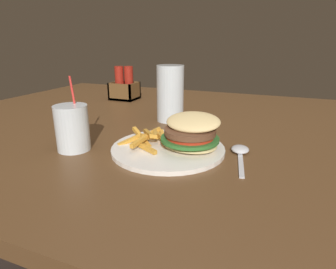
{
  "coord_description": "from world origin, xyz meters",
  "views": [
    {
      "loc": [
        0.29,
        -0.79,
        0.97
      ],
      "look_at": [
        0.07,
        -0.22,
        0.77
      ],
      "focal_mm": 30.0,
      "sensor_mm": 36.0,
      "label": 1
    }
  ],
  "objects_px": {
    "beer_glass": "(170,95)",
    "condiment_caddy": "(124,87)",
    "spoon": "(240,151)",
    "meal_plate_near": "(180,139)",
    "juice_glass": "(72,129)"
  },
  "relations": [
    {
      "from": "beer_glass",
      "to": "condiment_caddy",
      "type": "height_order",
      "value": "beer_glass"
    },
    {
      "from": "spoon",
      "to": "meal_plate_near",
      "type": "bearing_deg",
      "value": 95.9
    },
    {
      "from": "juice_glass",
      "to": "condiment_caddy",
      "type": "relative_size",
      "value": 1.2
    },
    {
      "from": "beer_glass",
      "to": "spoon",
      "type": "height_order",
      "value": "beer_glass"
    },
    {
      "from": "spoon",
      "to": "condiment_caddy",
      "type": "height_order",
      "value": "condiment_caddy"
    },
    {
      "from": "meal_plate_near",
      "to": "juice_glass",
      "type": "xyz_separation_m",
      "value": [
        -0.23,
        -0.08,
        0.02
      ]
    },
    {
      "from": "meal_plate_near",
      "to": "beer_glass",
      "type": "distance_m",
      "value": 0.27
    },
    {
      "from": "condiment_caddy",
      "to": "meal_plate_near",
      "type": "bearing_deg",
      "value": -48.38
    },
    {
      "from": "beer_glass",
      "to": "juice_glass",
      "type": "height_order",
      "value": "beer_glass"
    },
    {
      "from": "spoon",
      "to": "juice_glass",
      "type": "bearing_deg",
      "value": 98.34
    },
    {
      "from": "meal_plate_near",
      "to": "beer_glass",
      "type": "relative_size",
      "value": 1.52
    },
    {
      "from": "meal_plate_near",
      "to": "condiment_caddy",
      "type": "distance_m",
      "value": 0.64
    },
    {
      "from": "meal_plate_near",
      "to": "condiment_caddy",
      "type": "relative_size",
      "value": 1.87
    },
    {
      "from": "condiment_caddy",
      "to": "spoon",
      "type": "bearing_deg",
      "value": -38.37
    },
    {
      "from": "beer_glass",
      "to": "spoon",
      "type": "distance_m",
      "value": 0.33
    }
  ]
}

